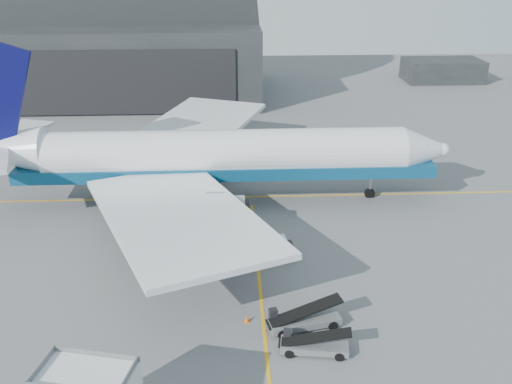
{
  "coord_description": "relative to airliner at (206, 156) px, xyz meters",
  "views": [
    {
      "loc": [
        -2.06,
        -33.08,
        23.69
      ],
      "look_at": [
        0.07,
        10.9,
        4.5
      ],
      "focal_mm": 40.0,
      "sensor_mm": 36.0,
      "label": 1
    }
  ],
  "objects": [
    {
      "name": "ground",
      "position": [
        4.39,
        -19.31,
        -4.74
      ],
      "size": [
        200.0,
        200.0,
        0.0
      ],
      "primitive_type": "plane",
      "color": "#565659",
      "rests_on": "ground"
    },
    {
      "name": "taxi_lines",
      "position": [
        4.39,
        -6.65,
        -4.73
      ],
      "size": [
        80.0,
        42.12,
        0.02
      ],
      "color": "orange",
      "rests_on": "ground"
    },
    {
      "name": "hangar",
      "position": [
        -17.61,
        45.63,
        4.8
      ],
      "size": [
        50.0,
        28.3,
        28.0
      ],
      "color": "black",
      "rests_on": "ground"
    },
    {
      "name": "distant_bldg_a",
      "position": [
        42.39,
        52.69,
        -4.74
      ],
      "size": [
        14.0,
        8.0,
        4.0
      ],
      "primitive_type": "cube",
      "color": "black",
      "rests_on": "ground"
    },
    {
      "name": "airliner",
      "position": [
        0.0,
        0.0,
        0.0
      ],
      "size": [
        48.24,
        46.78,
        16.93
      ],
      "color": "white",
      "rests_on": "ground"
    },
    {
      "name": "pushback_tug",
      "position": [
        5.77,
        -11.39,
        -4.13
      ],
      "size": [
        3.67,
        2.35,
        1.62
      ],
      "rotation": [
        0.0,
        0.0,
        0.09
      ],
      "color": "black",
      "rests_on": "ground"
    },
    {
      "name": "belt_loader_a",
      "position": [
        7.01,
        -21.01,
        -4.13
      ],
      "size": [
        5.28,
        2.67,
        1.97
      ],
      "rotation": [
        0.0,
        0.0,
        0.21
      ],
      "color": "slate",
      "rests_on": "ground"
    },
    {
      "name": "belt_loader_b",
      "position": [
        7.36,
        -23.57,
        -4.2
      ],
      "size": [
        4.63,
        2.09,
        1.73
      ],
      "rotation": [
        0.0,
        0.0,
        -0.14
      ],
      "color": "slate",
      "rests_on": "ground"
    },
    {
      "name": "traffic_cone",
      "position": [
        3.26,
        -20.26,
        -4.5
      ],
      "size": [
        0.35,
        0.35,
        0.5
      ],
      "color": "#F06107",
      "rests_on": "ground"
    }
  ]
}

